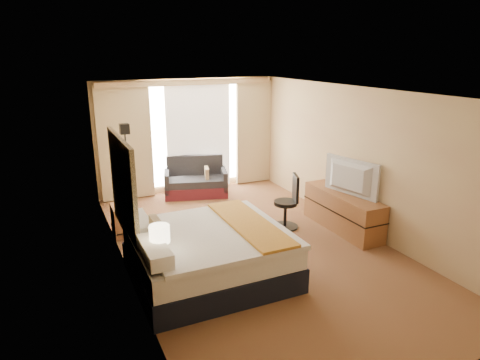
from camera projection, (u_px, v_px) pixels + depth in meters
name	position (u px, v px, depth m)	size (l,w,h in m)	color
floor	(254.00, 247.00, 7.27)	(4.20, 7.00, 0.02)	#58191D
ceiling	(256.00, 91.00, 6.51)	(4.20, 7.00, 0.02)	white
wall_back	(187.00, 136.00, 9.93)	(4.20, 0.02, 2.60)	tan
wall_front	(429.00, 270.00, 3.85)	(4.20, 0.02, 2.60)	tan
wall_left	(122.00, 190.00, 6.05)	(0.02, 7.00, 2.60)	tan
wall_right	(359.00, 160.00, 7.73)	(0.02, 7.00, 2.60)	tan
headboard	(123.00, 187.00, 6.25)	(0.06, 1.85, 1.50)	black
nightstand_left	(161.00, 286.00, 5.52)	(0.45, 0.52, 0.55)	#935F35
nightstand_right	(126.00, 220.00, 7.70)	(0.45, 0.52, 0.55)	#935F35
media_dresser	(343.00, 211.00, 7.90)	(0.50, 1.80, 0.70)	#935F35
window	(198.00, 134.00, 10.00)	(2.30, 0.02, 2.30)	white
curtains	(189.00, 132.00, 9.80)	(4.12, 0.19, 2.56)	#CCBB8F
bed	(209.00, 254.00, 6.17)	(2.15, 1.97, 1.04)	black
loveseat	(196.00, 182.00, 9.83)	(1.56, 1.11, 0.88)	maroon
floor_lamp	(126.00, 152.00, 8.24)	(0.24, 0.24, 1.87)	black
desk_chair	(288.00, 204.00, 7.94)	(0.51, 0.50, 1.02)	black
lamp_left	(160.00, 235.00, 5.37)	(0.26, 0.26, 0.55)	black
lamp_right	(126.00, 180.00, 7.46)	(0.30, 0.30, 0.63)	black
tissue_box	(166.00, 262.00, 5.45)	(0.13, 0.13, 0.12)	#99B8EC
telephone	(132.00, 204.00, 7.56)	(0.19, 0.14, 0.07)	black
television	(347.00, 178.00, 7.58)	(1.14, 0.15, 0.66)	black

